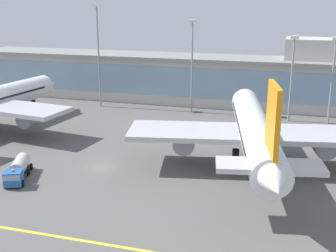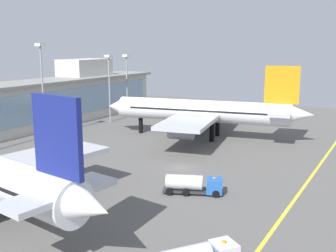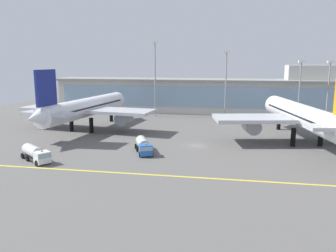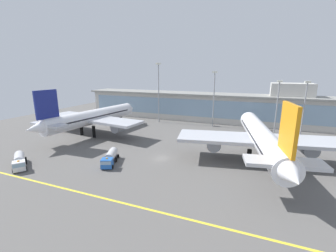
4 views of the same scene
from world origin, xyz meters
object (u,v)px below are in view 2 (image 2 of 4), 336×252
(apron_light_mast_east, at_px, (42,76))
(apron_light_mast_far_east, at_px, (109,77))
(airliner_near_right, at_px, (203,112))
(fuel_tanker_truck, at_px, (195,184))
(apron_light_mast_west, at_px, (127,75))

(apron_light_mast_east, bearing_deg, apron_light_mast_far_east, -3.93)
(airliner_near_right, relative_size, fuel_tanker_truck, 5.48)
(apron_light_mast_east, height_order, apron_light_mast_far_east, apron_light_mast_east)
(apron_light_mast_west, relative_size, apron_light_mast_east, 0.86)
(apron_light_mast_east, bearing_deg, airliner_near_right, -61.01)
(airliner_near_right, bearing_deg, apron_light_mast_far_east, -19.84)
(airliner_near_right, relative_size, apron_light_mast_far_east, 2.60)
(fuel_tanker_truck, bearing_deg, apron_light_mast_west, 111.60)
(fuel_tanker_truck, relative_size, apron_light_mast_west, 0.48)
(airliner_near_right, distance_m, apron_light_mast_east, 39.74)
(fuel_tanker_truck, xyz_separation_m, apron_light_mast_far_east, (40.04, 47.65, 11.68))
(fuel_tanker_truck, distance_m, apron_light_mast_far_east, 63.32)
(fuel_tanker_truck, bearing_deg, apron_light_mast_far_east, 117.19)
(apron_light_mast_west, bearing_deg, airliner_near_right, -112.84)
(fuel_tanker_truck, height_order, apron_light_mast_far_east, apron_light_mast_far_east)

